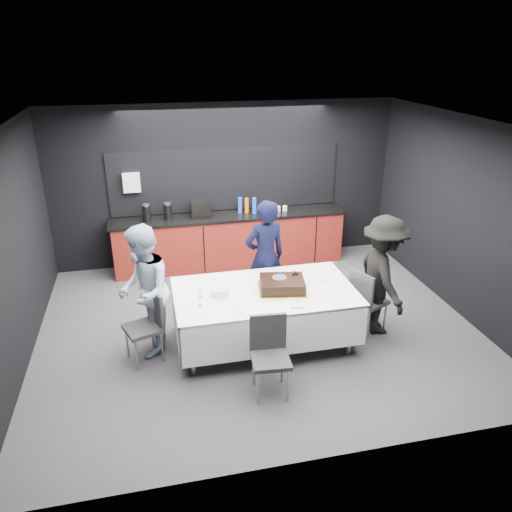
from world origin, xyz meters
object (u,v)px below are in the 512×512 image
Objects in this scene: champagne_flute at (200,294)px; person_left at (144,291)px; chair_left at (148,321)px; chair_right at (365,297)px; person_right at (382,276)px; party_table at (265,300)px; chair_near at (269,349)px; cake_assembly at (282,284)px; plate_stack at (220,291)px; person_center at (265,257)px.

champagne_flute is 0.13× the size of person_left.
chair_right is (2.89, -0.02, 0.00)m from chair_left.
person_right is (2.47, 0.19, -0.11)m from champagne_flute.
person_right is at bearing -1.02° from party_table.
champagne_flute is 1.08m from chair_near.
person_right is at bearing -0.14° from cake_assembly.
champagne_flute reaches higher than plate_stack.
champagne_flute reaches higher than chair_right.
chair_right is at bearing 88.66° from person_left.
chair_left is (-0.91, -0.02, -0.30)m from plate_stack.
party_table is 0.31m from cake_assembly.
cake_assembly reaches higher than plate_stack.
person_left is (-1.74, 0.20, 0.00)m from cake_assembly.
person_left is at bearing 87.94° from person_right.
chair_left is 1.61m from chair_near.
cake_assembly is 0.41× the size of person_right.
person_center is (-0.01, 0.88, 0.00)m from cake_assembly.
plate_stack is (-0.80, 0.03, -0.02)m from cake_assembly.
plate_stack is at bearing 178.80° from chair_right.
person_center is (0.39, 1.81, 0.32)m from chair_near.
person_left reaches higher than cake_assembly.
person_center reaches higher than person_right.
person_center is at bearing 143.13° from chair_right.
chair_right is 0.54× the size of person_center.
person_right reaches higher than chair_near.
plate_stack is 0.14× the size of person_right.
plate_stack is at bearing 1.46° from chair_left.
cake_assembly is 3.04× the size of champagne_flute.
chair_left is 1.00× the size of chair_right.
person_right is (1.40, -0.88, -0.02)m from person_center.
chair_near is at bearing -35.43° from chair_left.
chair_left is 2.89m from chair_right.
cake_assembly is 1.74m from chair_left.
cake_assembly is at bearing 179.57° from chair_right.
plate_stack is 2.00m from chair_right.
person_right is at bearing -0.23° from chair_left.
person_right reaches higher than party_table.
person_left is (-0.03, 0.19, 0.32)m from chair_left.
person_center is (1.70, 0.87, 0.32)m from chair_left.
chair_right is 1.00× the size of chair_near.
chair_near is at bearing -46.92° from champagne_flute.
person_left is (-1.73, -0.68, -0.00)m from person_center.
cake_assembly is 0.74× the size of chair_left.
chair_left is at bearing 179.64° from chair_right.
chair_right is 1.82m from chair_near.
person_left reaches higher than champagne_flute.
person_right is at bearing 1.43° from chair_right.
chair_right is at bearing -0.43° from cake_assembly.
plate_stack is 1.07× the size of champagne_flute.
cake_assembly is 0.40× the size of person_left.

